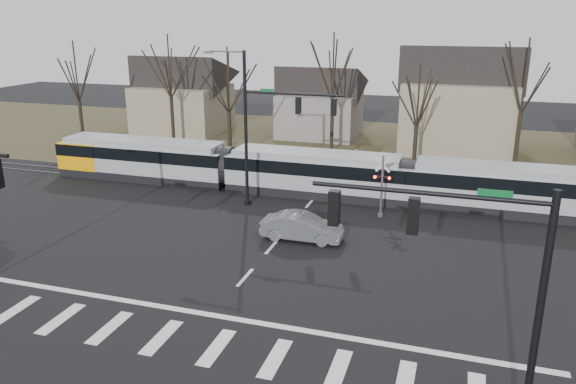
% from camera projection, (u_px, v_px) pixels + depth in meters
% --- Properties ---
extents(ground, '(140.00, 140.00, 0.00)m').
position_uv_depth(ground, '(229.00, 296.00, 25.68)').
color(ground, black).
extents(grass_verge, '(140.00, 28.00, 0.01)m').
position_uv_depth(grass_verge, '(359.00, 147.00, 54.79)').
color(grass_verge, '#38331E').
rests_on(grass_verge, ground).
extents(crosswalk, '(27.00, 2.60, 0.01)m').
position_uv_depth(crosswalk, '(189.00, 342.00, 22.04)').
color(crosswalk, silver).
rests_on(crosswalk, ground).
extents(stop_line, '(28.00, 0.35, 0.01)m').
position_uv_depth(stop_line, '(212.00, 315.00, 24.04)').
color(stop_line, silver).
rests_on(stop_line, ground).
extents(lane_dashes, '(0.18, 30.00, 0.01)m').
position_uv_depth(lane_dashes, '(317.00, 195.00, 40.23)').
color(lane_dashes, silver).
rests_on(lane_dashes, ground).
extents(rail_pair, '(90.00, 1.52, 0.06)m').
position_uv_depth(rail_pair, '(317.00, 195.00, 40.05)').
color(rail_pair, '#59595E').
rests_on(rail_pair, ground).
extents(tram, '(41.09, 3.05, 3.11)m').
position_uv_depth(tram, '(313.00, 171.00, 39.82)').
color(tram, gray).
rests_on(tram, ground).
extents(sedan, '(1.77, 4.72, 1.54)m').
position_uv_depth(sedan, '(302.00, 227.00, 31.95)').
color(sedan, '#5A5E63').
rests_on(sedan, ground).
extents(signal_pole_near_right, '(6.72, 0.44, 8.00)m').
position_uv_depth(signal_pole_near_right, '(470.00, 280.00, 15.77)').
color(signal_pole_near_right, black).
rests_on(signal_pole_near_right, ground).
extents(signal_pole_far, '(9.28, 0.44, 10.20)m').
position_uv_depth(signal_pole_far, '(269.00, 123.00, 36.03)').
color(signal_pole_far, black).
rests_on(signal_pole_far, ground).
extents(rail_crossing_signal, '(1.08, 0.36, 4.00)m').
position_uv_depth(rail_crossing_signal, '(382.00, 188.00, 35.32)').
color(rail_crossing_signal, '#59595B').
rests_on(rail_crossing_signal, ground).
extents(tree_row, '(59.20, 7.20, 10.00)m').
position_uv_depth(tree_row, '(371.00, 106.00, 47.26)').
color(tree_row, black).
rests_on(tree_row, ground).
extents(house_a, '(9.72, 8.64, 8.60)m').
position_uv_depth(house_a, '(182.00, 91.00, 61.01)').
color(house_a, gray).
rests_on(house_a, ground).
extents(house_b, '(8.64, 7.56, 7.65)m').
position_uv_depth(house_b, '(320.00, 99.00, 58.67)').
color(house_b, slate).
rests_on(house_b, ground).
extents(house_c, '(10.80, 8.64, 10.10)m').
position_uv_depth(house_c, '(460.00, 96.00, 51.55)').
color(house_c, gray).
rests_on(house_c, ground).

